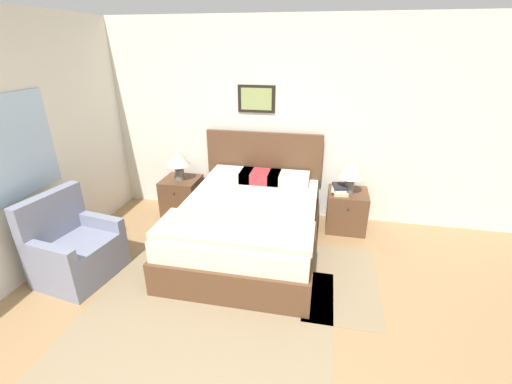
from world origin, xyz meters
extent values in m
cube|color=silver|center=(0.00, 3.13, 1.30)|extent=(6.91, 0.06, 2.60)
cube|color=black|center=(-0.23, 3.09, 1.61)|extent=(0.49, 0.02, 0.35)
cube|color=#8E9E5B|center=(-0.23, 3.07, 1.61)|extent=(0.40, 0.00, 0.28)
cube|color=silver|center=(-2.28, 1.55, 1.30)|extent=(0.06, 5.50, 2.60)
cube|color=#897556|center=(-0.25, 0.74, 0.00)|extent=(2.26, 1.99, 0.01)
cube|color=#897556|center=(0.96, 1.65, 0.00)|extent=(0.74, 1.32, 0.01)
cube|color=brown|center=(-0.12, 2.03, 0.14)|extent=(1.57, 2.01, 0.28)
cube|color=brown|center=(-0.12, 1.06, 0.32)|extent=(1.57, 0.06, 0.08)
cube|color=beige|center=(-0.12, 2.03, 0.43)|extent=(1.51, 1.93, 0.30)
cube|color=brown|center=(-0.12, 3.01, 0.89)|extent=(1.57, 0.06, 0.61)
cube|color=#B2A893|center=(-0.12, 1.41, 0.61)|extent=(1.54, 0.56, 0.06)
cube|color=beige|center=(-0.49, 2.78, 0.65)|extent=(0.52, 0.32, 0.14)
cube|color=beige|center=(0.26, 2.78, 0.65)|extent=(0.52, 0.32, 0.14)
cube|color=#9E2D33|center=(-0.12, 2.78, 0.65)|extent=(0.52, 0.32, 0.14)
cube|color=gray|center=(-1.73, 1.19, 0.21)|extent=(0.75, 0.83, 0.42)
cube|color=gray|center=(-1.98, 1.23, 0.66)|extent=(0.23, 0.75, 0.48)
cube|color=gray|center=(-1.68, 1.51, 0.49)|extent=(0.65, 0.20, 0.14)
cube|color=gray|center=(-1.78, 0.88, 0.49)|extent=(0.65, 0.20, 0.14)
cube|color=brown|center=(-1.26, 2.80, 0.26)|extent=(0.50, 0.49, 0.52)
sphere|color=#332D28|center=(-1.26, 2.55, 0.41)|extent=(0.02, 0.02, 0.02)
cube|color=brown|center=(1.03, 2.80, 0.26)|extent=(0.50, 0.49, 0.52)
sphere|color=#332D28|center=(1.03, 2.55, 0.41)|extent=(0.02, 0.02, 0.02)
cylinder|color=slate|center=(-1.26, 2.78, 0.60)|extent=(0.12, 0.12, 0.15)
cylinder|color=slate|center=(-1.26, 2.78, 0.70)|extent=(0.02, 0.02, 0.06)
cone|color=beige|center=(-1.26, 2.78, 0.84)|extent=(0.32, 0.32, 0.22)
cylinder|color=slate|center=(1.03, 2.78, 0.60)|extent=(0.12, 0.12, 0.15)
cylinder|color=slate|center=(1.03, 2.78, 0.70)|extent=(0.02, 0.02, 0.06)
cone|color=beige|center=(1.03, 2.78, 0.84)|extent=(0.32, 0.32, 0.22)
cube|color=beige|center=(0.92, 2.76, 0.54)|extent=(0.21, 0.30, 0.04)
cube|color=silver|center=(0.92, 2.76, 0.58)|extent=(0.22, 0.27, 0.03)
cube|color=#232328|center=(0.92, 2.76, 0.61)|extent=(0.20, 0.26, 0.03)
camera|label=1|loc=(0.67, -1.36, 2.27)|focal=24.00mm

